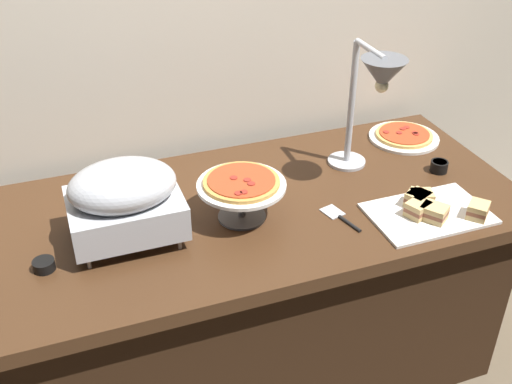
{
  "coord_description": "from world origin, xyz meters",
  "views": [
    {
      "loc": [
        -0.56,
        -1.64,
        1.92
      ],
      "look_at": [
        0.04,
        0.0,
        0.81
      ],
      "focal_mm": 43.72,
      "sensor_mm": 36.0,
      "label": 1
    }
  ],
  "objects_px": {
    "pizza_plate_center": "(241,187)",
    "serving_spatula": "(340,217)",
    "heat_lamp": "(376,85)",
    "pizza_plate_front": "(404,136)",
    "sauce_cup_near": "(439,166)",
    "sauce_cup_far": "(44,265)",
    "chafing_dish": "(124,198)",
    "sandwich_platter": "(430,209)"
  },
  "relations": [
    {
      "from": "chafing_dish",
      "to": "sauce_cup_far",
      "type": "distance_m",
      "value": 0.3
    },
    {
      "from": "heat_lamp",
      "to": "sauce_cup_far",
      "type": "height_order",
      "value": "heat_lamp"
    },
    {
      "from": "pizza_plate_front",
      "to": "serving_spatula",
      "type": "height_order",
      "value": "pizza_plate_front"
    },
    {
      "from": "pizza_plate_front",
      "to": "pizza_plate_center",
      "type": "xyz_separation_m",
      "value": [
        -0.79,
        -0.3,
        0.1
      ]
    },
    {
      "from": "pizza_plate_center",
      "to": "serving_spatula",
      "type": "xyz_separation_m",
      "value": [
        0.3,
        -0.12,
        -0.11
      ]
    },
    {
      "from": "sandwich_platter",
      "to": "pizza_plate_center",
      "type": "bearing_deg",
      "value": 161.52
    },
    {
      "from": "sauce_cup_far",
      "to": "serving_spatula",
      "type": "height_order",
      "value": "sauce_cup_far"
    },
    {
      "from": "pizza_plate_center",
      "to": "sauce_cup_near",
      "type": "bearing_deg",
      "value": 2.44
    },
    {
      "from": "chafing_dish",
      "to": "pizza_plate_center",
      "type": "bearing_deg",
      "value": -1.99
    },
    {
      "from": "sandwich_platter",
      "to": "chafing_dish",
      "type": "bearing_deg",
      "value": 167.66
    },
    {
      "from": "heat_lamp",
      "to": "sandwich_platter",
      "type": "xyz_separation_m",
      "value": [
        0.1,
        -0.25,
        -0.35
      ]
    },
    {
      "from": "chafing_dish",
      "to": "sauce_cup_near",
      "type": "relative_size",
      "value": 5.32
    },
    {
      "from": "heat_lamp",
      "to": "serving_spatula",
      "type": "bearing_deg",
      "value": -137.1
    },
    {
      "from": "pizza_plate_center",
      "to": "pizza_plate_front",
      "type": "bearing_deg",
      "value": 20.75
    },
    {
      "from": "chafing_dish",
      "to": "sauce_cup_near",
      "type": "xyz_separation_m",
      "value": [
        1.14,
        0.02,
        -0.12
      ]
    },
    {
      "from": "sauce_cup_near",
      "to": "serving_spatula",
      "type": "distance_m",
      "value": 0.5
    },
    {
      "from": "pizza_plate_center",
      "to": "sauce_cup_near",
      "type": "xyz_separation_m",
      "value": [
        0.77,
        0.03,
        -0.09
      ]
    },
    {
      "from": "heat_lamp",
      "to": "pizza_plate_center",
      "type": "distance_m",
      "value": 0.55
    },
    {
      "from": "pizza_plate_front",
      "to": "chafing_dish",
      "type": "bearing_deg",
      "value": -166.08
    },
    {
      "from": "sauce_cup_far",
      "to": "sandwich_platter",
      "type": "bearing_deg",
      "value": -6.61
    },
    {
      "from": "chafing_dish",
      "to": "serving_spatula",
      "type": "bearing_deg",
      "value": -10.93
    },
    {
      "from": "heat_lamp",
      "to": "sauce_cup_near",
      "type": "xyz_separation_m",
      "value": [
        0.29,
        -0.02,
        -0.35
      ]
    },
    {
      "from": "pizza_plate_center",
      "to": "sauce_cup_far",
      "type": "bearing_deg",
      "value": -174.96
    },
    {
      "from": "pizza_plate_center",
      "to": "sandwich_platter",
      "type": "bearing_deg",
      "value": -18.48
    },
    {
      "from": "sandwich_platter",
      "to": "sauce_cup_far",
      "type": "bearing_deg",
      "value": 173.39
    },
    {
      "from": "sauce_cup_far",
      "to": "chafing_dish",
      "type": "bearing_deg",
      "value": 14.68
    },
    {
      "from": "chafing_dish",
      "to": "heat_lamp",
      "type": "bearing_deg",
      "value": 2.98
    },
    {
      "from": "sandwich_platter",
      "to": "serving_spatula",
      "type": "bearing_deg",
      "value": 164.41
    },
    {
      "from": "sandwich_platter",
      "to": "serving_spatula",
      "type": "height_order",
      "value": "sandwich_platter"
    },
    {
      "from": "pizza_plate_front",
      "to": "serving_spatula",
      "type": "distance_m",
      "value": 0.64
    },
    {
      "from": "chafing_dish",
      "to": "heat_lamp",
      "type": "height_order",
      "value": "heat_lamp"
    },
    {
      "from": "serving_spatula",
      "to": "sandwich_platter",
      "type": "bearing_deg",
      "value": -15.59
    },
    {
      "from": "pizza_plate_front",
      "to": "sauce_cup_near",
      "type": "xyz_separation_m",
      "value": [
        -0.02,
        -0.27,
        0.01
      ]
    },
    {
      "from": "pizza_plate_front",
      "to": "pizza_plate_center",
      "type": "relative_size",
      "value": 0.98
    },
    {
      "from": "heat_lamp",
      "to": "pizza_plate_front",
      "type": "distance_m",
      "value": 0.53
    },
    {
      "from": "pizza_plate_front",
      "to": "serving_spatula",
      "type": "bearing_deg",
      "value": -139.75
    },
    {
      "from": "sauce_cup_near",
      "to": "pizza_plate_front",
      "type": "bearing_deg",
      "value": 86.46
    },
    {
      "from": "sauce_cup_near",
      "to": "sauce_cup_far",
      "type": "height_order",
      "value": "sauce_cup_near"
    },
    {
      "from": "sauce_cup_far",
      "to": "heat_lamp",
      "type": "bearing_deg",
      "value": 5.76
    },
    {
      "from": "heat_lamp",
      "to": "sauce_cup_near",
      "type": "height_order",
      "value": "heat_lamp"
    },
    {
      "from": "serving_spatula",
      "to": "sauce_cup_far",
      "type": "bearing_deg",
      "value": 176.24
    },
    {
      "from": "pizza_plate_front",
      "to": "heat_lamp",
      "type": "bearing_deg",
      "value": -141.48
    }
  ]
}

